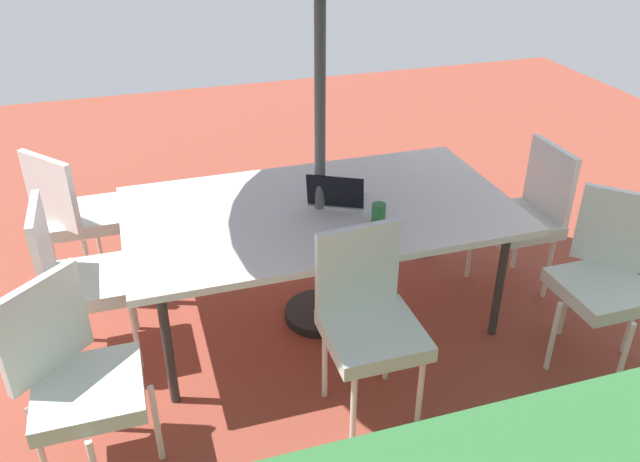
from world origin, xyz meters
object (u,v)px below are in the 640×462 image
at_px(chair_east, 79,275).
at_px(chair_northeast, 76,375).
at_px(dining_table, 320,214).
at_px(chair_southeast, 77,212).
at_px(laptop, 337,197).
at_px(chair_northwest, 607,274).
at_px(chair_west, 525,212).
at_px(chair_north, 368,317).
at_px(cup, 379,213).

bearing_deg(chair_east, chair_northeast, -179.86).
distance_m(dining_table, chair_southeast, 1.60).
bearing_deg(chair_east, laptop, -91.28).
bearing_deg(laptop, dining_table, 30.45).
distance_m(chair_northwest, chair_west, 0.75).
bearing_deg(chair_southeast, dining_table, -160.22).
relative_size(chair_west, laptop, 2.46).
bearing_deg(chair_north, chair_east, 144.72).
distance_m(dining_table, chair_west, 1.36).
bearing_deg(chair_northwest, cup, -159.22).
bearing_deg(chair_west, chair_southeast, -107.89).
bearing_deg(chair_east, chair_southeast, 1.77).
xyz_separation_m(dining_table, laptop, (-0.10, -0.00, 0.09)).
bearing_deg(chair_north, chair_northwest, -5.48).
distance_m(dining_table, chair_northeast, 1.56).
bearing_deg(cup, chair_northeast, 17.75).
distance_m(chair_east, chair_northwest, 2.84).
bearing_deg(chair_northwest, chair_east, -151.04).
bearing_deg(chair_northeast, chair_northwest, -43.20).
distance_m(dining_table, chair_east, 1.36).
relative_size(laptop, cup, 3.60).
height_order(dining_table, chair_east, chair_east).
distance_m(chair_east, chair_northeast, 0.82).
bearing_deg(chair_north, cup, 59.99).
height_order(chair_northwest, chair_west, same).
xyz_separation_m(chair_southeast, chair_northeast, (-0.02, 1.58, 0.00)).
distance_m(chair_east, laptop, 1.47).
height_order(chair_north, chair_northwest, same).
distance_m(chair_northeast, laptop, 1.67).
relative_size(dining_table, chair_northeast, 2.24).
bearing_deg(chair_north, dining_table, 86.20).
relative_size(chair_northeast, cup, 8.86).
distance_m(dining_table, laptop, 0.14).
xyz_separation_m(dining_table, chair_northeast, (1.35, 0.77, -0.18)).
height_order(chair_southeast, chair_northwest, same).
distance_m(chair_north, chair_east, 1.58).
xyz_separation_m(dining_table, chair_north, (-0.01, 0.77, -0.18)).
xyz_separation_m(laptop, cup, (-0.15, 0.27, 0.01)).
height_order(dining_table, laptop, laptop).
bearing_deg(laptop, chair_north, 111.32).
relative_size(dining_table, cup, 19.80).
bearing_deg(dining_table, chair_north, 90.51).
xyz_separation_m(chair_north, chair_southeast, (1.37, -1.58, 0.00)).
xyz_separation_m(chair_north, cup, (-0.24, -0.50, 0.28)).
bearing_deg(chair_northeast, dining_table, -12.89).
bearing_deg(chair_northwest, chair_northeast, -134.34).
distance_m(chair_southeast, chair_northwest, 3.17).
distance_m(chair_north, chair_northeast, 1.35).
height_order(chair_southeast, chair_west, same).
relative_size(dining_table, chair_southeast, 2.24).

